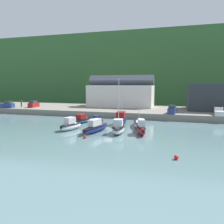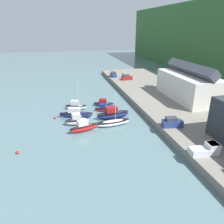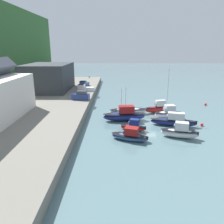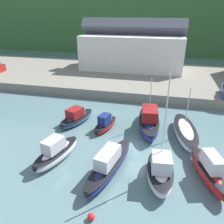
{
  "view_description": "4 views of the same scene",
  "coord_description": "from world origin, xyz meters",
  "px_view_note": "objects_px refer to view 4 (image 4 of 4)",
  "views": [
    {
      "loc": [
        12.48,
        -42.34,
        9.13
      ],
      "look_at": [
        -2.21,
        8.93,
        2.22
      ],
      "focal_mm": 35.0,
      "sensor_mm": 36.0,
      "label": 1
    },
    {
      "loc": [
        49.73,
        -6.94,
        21.35
      ],
      "look_at": [
        1.56,
        4.55,
        1.85
      ],
      "focal_mm": 35.0,
      "sensor_mm": 36.0,
      "label": 2
    },
    {
      "loc": [
        -39.49,
        6.75,
        13.83
      ],
      "look_at": [
        -1.5,
        7.27,
        2.51
      ],
      "focal_mm": 35.0,
      "sensor_mm": 36.0,
      "label": 3
    },
    {
      "loc": [
        2.1,
        -19.27,
        13.51
      ],
      "look_at": [
        -3.81,
        5.73,
        1.4
      ],
      "focal_mm": 35.0,
      "sensor_mm": 36.0,
      "label": 4
    }
  ],
  "objects_px": {
    "moored_boat_5": "(110,164)",
    "moored_boat_7": "(208,170)",
    "moored_boat_6": "(160,171)",
    "moored_boat_3": "(185,132)",
    "moored_boat_2": "(149,121)",
    "mooring_buoy_1": "(91,217)",
    "moored_boat_4": "(56,152)",
    "moored_boat_0": "(76,117)",
    "moored_boat_1": "(105,124)"
  },
  "relations": [
    {
      "from": "moored_boat_5",
      "to": "mooring_buoy_1",
      "type": "bearing_deg",
      "value": -78.47
    },
    {
      "from": "moored_boat_1",
      "to": "moored_boat_0",
      "type": "bearing_deg",
      "value": -175.22
    },
    {
      "from": "moored_boat_5",
      "to": "moored_boat_6",
      "type": "height_order",
      "value": "moored_boat_6"
    },
    {
      "from": "moored_boat_0",
      "to": "moored_boat_1",
      "type": "distance_m",
      "value": 4.2
    },
    {
      "from": "moored_boat_5",
      "to": "moored_boat_7",
      "type": "bearing_deg",
      "value": 19.36
    },
    {
      "from": "moored_boat_2",
      "to": "mooring_buoy_1",
      "type": "xyz_separation_m",
      "value": [
        -2.86,
        -14.0,
        -0.84
      ]
    },
    {
      "from": "moored_boat_1",
      "to": "moored_boat_6",
      "type": "bearing_deg",
      "value": -31.41
    },
    {
      "from": "moored_boat_3",
      "to": "moored_boat_6",
      "type": "relative_size",
      "value": 0.82
    },
    {
      "from": "moored_boat_4",
      "to": "moored_boat_7",
      "type": "height_order",
      "value": "moored_boat_7"
    },
    {
      "from": "moored_boat_2",
      "to": "moored_boat_4",
      "type": "relative_size",
      "value": 1.4
    },
    {
      "from": "moored_boat_1",
      "to": "moored_boat_3",
      "type": "bearing_deg",
      "value": 18.52
    },
    {
      "from": "moored_boat_1",
      "to": "moored_boat_7",
      "type": "relative_size",
      "value": 0.71
    },
    {
      "from": "moored_boat_2",
      "to": "moored_boat_4",
      "type": "bearing_deg",
      "value": -140.94
    },
    {
      "from": "moored_boat_0",
      "to": "moored_boat_6",
      "type": "relative_size",
      "value": 0.62
    },
    {
      "from": "moored_boat_6",
      "to": "mooring_buoy_1",
      "type": "xyz_separation_m",
      "value": [
        -4.52,
        -5.12,
        -0.75
      ]
    },
    {
      "from": "moored_boat_4",
      "to": "moored_boat_6",
      "type": "height_order",
      "value": "moored_boat_6"
    },
    {
      "from": "moored_boat_5",
      "to": "moored_boat_7",
      "type": "distance_m",
      "value": 8.57
    },
    {
      "from": "moored_boat_1",
      "to": "mooring_buoy_1",
      "type": "bearing_deg",
      "value": -63.14
    },
    {
      "from": "moored_boat_0",
      "to": "moored_boat_1",
      "type": "bearing_deg",
      "value": 7.28
    },
    {
      "from": "moored_boat_3",
      "to": "mooring_buoy_1",
      "type": "relative_size",
      "value": 15.34
    },
    {
      "from": "moored_boat_0",
      "to": "moored_boat_7",
      "type": "xyz_separation_m",
      "value": [
        15.02,
        -7.35,
        0.27
      ]
    },
    {
      "from": "moored_boat_2",
      "to": "moored_boat_5",
      "type": "bearing_deg",
      "value": -113.95
    },
    {
      "from": "moored_boat_6",
      "to": "mooring_buoy_1",
      "type": "distance_m",
      "value": 6.87
    },
    {
      "from": "moored_boat_1",
      "to": "moored_boat_3",
      "type": "xyz_separation_m",
      "value": [
        9.46,
        0.35,
        -0.02
      ]
    },
    {
      "from": "moored_boat_4",
      "to": "moored_boat_6",
      "type": "relative_size",
      "value": 0.61
    },
    {
      "from": "moored_boat_3",
      "to": "moored_boat_4",
      "type": "bearing_deg",
      "value": -156.35
    },
    {
      "from": "moored_boat_4",
      "to": "moored_boat_5",
      "type": "relative_size",
      "value": 0.71
    },
    {
      "from": "moored_boat_2",
      "to": "moored_boat_3",
      "type": "distance_m",
      "value": 4.39
    },
    {
      "from": "moored_boat_0",
      "to": "moored_boat_3",
      "type": "distance_m",
      "value": 13.58
    },
    {
      "from": "moored_boat_3",
      "to": "mooring_buoy_1",
      "type": "height_order",
      "value": "moored_boat_3"
    },
    {
      "from": "moored_boat_0",
      "to": "moored_boat_2",
      "type": "bearing_deg",
      "value": 21.75
    },
    {
      "from": "moored_boat_4",
      "to": "moored_boat_7",
      "type": "distance_m",
      "value": 13.97
    },
    {
      "from": "moored_boat_6",
      "to": "moored_boat_7",
      "type": "relative_size",
      "value": 1.51
    },
    {
      "from": "moored_boat_4",
      "to": "moored_boat_5",
      "type": "height_order",
      "value": "moored_boat_4"
    },
    {
      "from": "moored_boat_4",
      "to": "moored_boat_2",
      "type": "bearing_deg",
      "value": 61.16
    },
    {
      "from": "moored_boat_3",
      "to": "moored_boat_0",
      "type": "bearing_deg",
      "value": 170.79
    },
    {
      "from": "moored_boat_5",
      "to": "moored_boat_2",
      "type": "bearing_deg",
      "value": 84.87
    },
    {
      "from": "moored_boat_2",
      "to": "moored_boat_3",
      "type": "relative_size",
      "value": 1.04
    },
    {
      "from": "moored_boat_7",
      "to": "moored_boat_3",
      "type": "bearing_deg",
      "value": 85.75
    },
    {
      "from": "moored_boat_6",
      "to": "moored_boat_4",
      "type": "bearing_deg",
      "value": 171.19
    },
    {
      "from": "mooring_buoy_1",
      "to": "moored_boat_1",
      "type": "bearing_deg",
      "value": 100.46
    },
    {
      "from": "moored_boat_2",
      "to": "moored_boat_3",
      "type": "xyz_separation_m",
      "value": [
        4.26,
        -0.96,
        -0.42
      ]
    },
    {
      "from": "moored_boat_3",
      "to": "moored_boat_5",
      "type": "bearing_deg",
      "value": -138.83
    },
    {
      "from": "moored_boat_4",
      "to": "mooring_buoy_1",
      "type": "bearing_deg",
      "value": -30.51
    },
    {
      "from": "moored_boat_3",
      "to": "mooring_buoy_1",
      "type": "distance_m",
      "value": 14.86
    },
    {
      "from": "moored_boat_1",
      "to": "moored_boat_6",
      "type": "height_order",
      "value": "moored_boat_6"
    },
    {
      "from": "moored_boat_0",
      "to": "moored_boat_7",
      "type": "bearing_deg",
      "value": -7.16
    },
    {
      "from": "moored_boat_1",
      "to": "moored_boat_6",
      "type": "relative_size",
      "value": 0.47
    },
    {
      "from": "moored_boat_3",
      "to": "moored_boat_6",
      "type": "xyz_separation_m",
      "value": [
        -2.6,
        -7.92,
        0.33
      ]
    },
    {
      "from": "moored_boat_3",
      "to": "mooring_buoy_1",
      "type": "bearing_deg",
      "value": -125.74
    }
  ]
}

